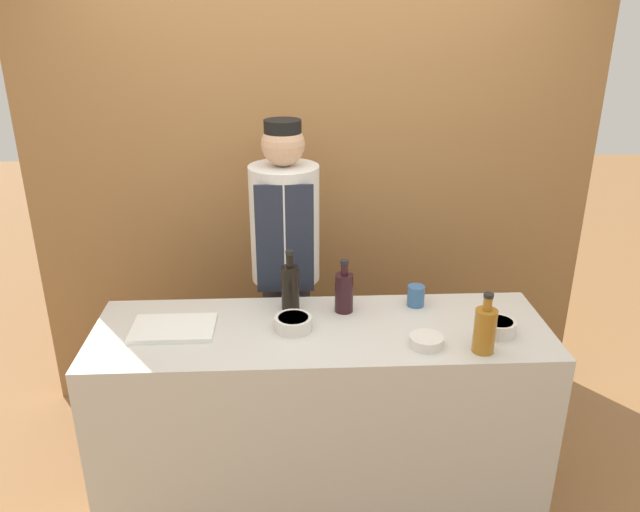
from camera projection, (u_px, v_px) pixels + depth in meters
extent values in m
plane|color=olive|center=(321.00, 501.00, 2.98)|extent=(14.00, 14.00, 0.00)
cube|color=olive|center=(312.00, 198.00, 3.46)|extent=(3.04, 0.18, 2.40)
cube|color=beige|center=(321.00, 420.00, 2.80)|extent=(1.92, 0.61, 0.94)
cylinder|color=silver|center=(426.00, 341.00, 2.48)|extent=(0.14, 0.14, 0.04)
cylinder|color=orange|center=(427.00, 338.00, 2.48)|extent=(0.11, 0.11, 0.01)
cylinder|color=silver|center=(498.00, 327.00, 2.57)|extent=(0.14, 0.14, 0.06)
cylinder|color=#703384|center=(499.00, 323.00, 2.56)|extent=(0.11, 0.11, 0.02)
cylinder|color=silver|center=(293.00, 323.00, 2.61)|extent=(0.16, 0.16, 0.06)
cylinder|color=silver|center=(293.00, 319.00, 2.60)|extent=(0.13, 0.13, 0.02)
cube|color=white|center=(173.00, 328.00, 2.60)|extent=(0.34, 0.23, 0.02)
cylinder|color=#9E661E|center=(485.00, 331.00, 2.42)|extent=(0.09, 0.09, 0.18)
cylinder|color=#9E661E|center=(488.00, 304.00, 2.37)|extent=(0.03, 0.03, 0.06)
cylinder|color=black|center=(489.00, 295.00, 2.36)|extent=(0.04, 0.04, 0.02)
cylinder|color=black|center=(290.00, 288.00, 2.76)|extent=(0.08, 0.08, 0.20)
cylinder|color=black|center=(290.00, 261.00, 2.71)|extent=(0.03, 0.03, 0.06)
cylinder|color=black|center=(290.00, 252.00, 2.69)|extent=(0.04, 0.04, 0.02)
cylinder|color=black|center=(344.00, 293.00, 2.74)|extent=(0.08, 0.08, 0.18)
cylinder|color=black|center=(344.00, 269.00, 2.69)|extent=(0.03, 0.03, 0.05)
cylinder|color=black|center=(345.00, 262.00, 2.68)|extent=(0.04, 0.04, 0.01)
cylinder|color=#386093|center=(416.00, 296.00, 2.80)|extent=(0.08, 0.08, 0.10)
cylinder|color=#28282D|center=(288.00, 357.00, 3.30)|extent=(0.24, 0.24, 0.93)
cylinder|color=silver|center=(285.00, 224.00, 3.01)|extent=(0.34, 0.34, 0.57)
cube|color=#232838|center=(285.00, 240.00, 2.88)|extent=(0.27, 0.02, 0.52)
sphere|color=tan|center=(283.00, 144.00, 2.87)|extent=(0.20, 0.20, 0.20)
cylinder|color=black|center=(283.00, 128.00, 2.84)|extent=(0.17, 0.17, 0.07)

